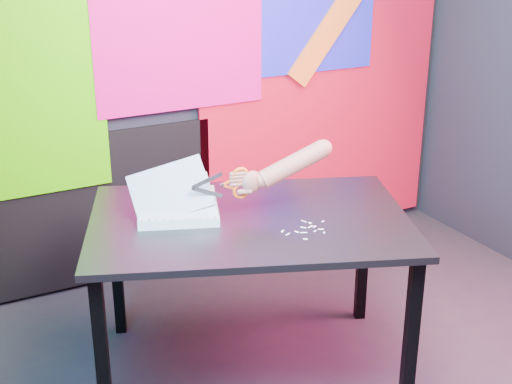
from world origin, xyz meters
TOP-DOWN VIEW (x-y plane):
  - room at (0.00, 0.00)m, footprint 3.01×3.01m
  - backdrop at (0.06, 1.46)m, footprint 2.88×0.05m
  - work_table at (-0.39, 0.37)m, footprint 1.56×1.31m
  - printout_stack at (-0.66, 0.52)m, footprint 0.40×0.34m
  - scissors at (-0.42, 0.43)m, footprint 0.24×0.06m
  - hand_forearm at (-0.21, 0.38)m, footprint 0.43×0.14m
  - paper_clippings at (-0.24, 0.17)m, footprint 0.22×0.17m

SIDE VIEW (x-z plane):
  - work_table at x=-0.39m, z-range 0.30..1.05m
  - paper_clippings at x=-0.24m, z-range 0.75..0.75m
  - printout_stack at x=-0.66m, z-range 0.65..0.91m
  - scissors at x=-0.42m, z-range 0.82..0.96m
  - hand_forearm at x=-0.21m, z-range 0.84..1.05m
  - backdrop at x=0.06m, z-range -0.08..2.00m
  - room at x=0.00m, z-range 0.00..2.71m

